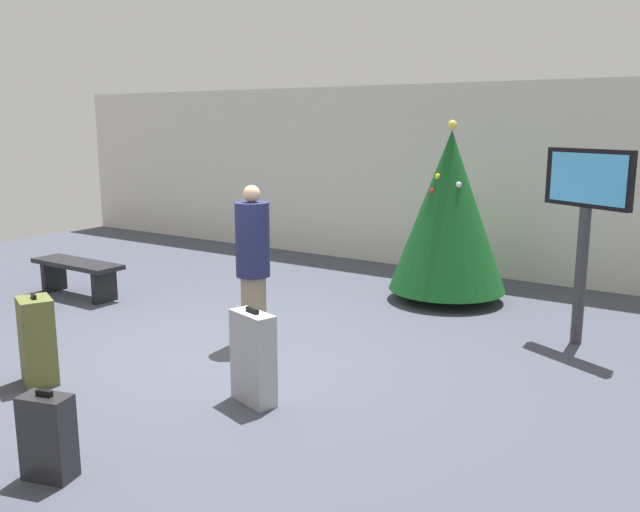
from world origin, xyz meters
name	(u,v)px	position (x,y,z in m)	size (l,w,h in m)	color
ground_plane	(226,351)	(0.00, 0.00, 0.00)	(16.00, 16.00, 0.00)	#424754
back_wall	(432,178)	(0.00, 4.92, 1.45)	(16.00, 0.20, 2.90)	beige
holiday_tree	(449,211)	(1.06, 3.16, 1.19)	(1.52, 1.52, 2.34)	#4C3319
flight_info_kiosk	(586,206)	(2.93, 2.30, 1.47)	(0.95, 0.53, 2.06)	#333338
waiting_bench	(78,270)	(-3.15, 0.58, 0.36)	(1.43, 0.44, 0.48)	black
traveller_0	(253,262)	(0.06, 0.39, 0.89)	(0.50, 0.50, 1.69)	gray
suitcase_0	(253,358)	(1.06, -0.83, 0.39)	(0.47, 0.30, 0.82)	#9EA0A5
suitcase_1	(48,437)	(0.72, -2.54, 0.29)	(0.37, 0.28, 0.62)	#232326
suitcase_3	(37,341)	(-0.83, -1.57, 0.39)	(0.44, 0.40, 0.83)	#59602D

